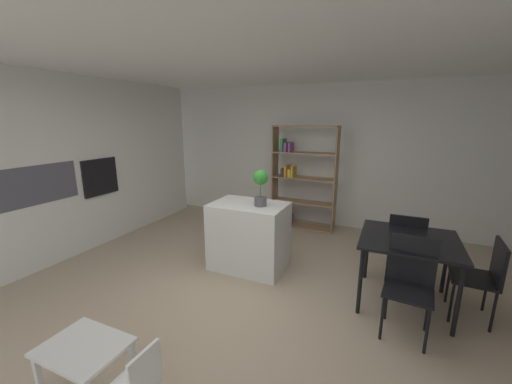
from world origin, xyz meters
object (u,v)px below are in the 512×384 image
child_chair_right (139,383)px  dining_table (409,245)px  child_table (85,354)px  potted_plant_on_island (261,185)px  kitchen_island (249,236)px  dining_chair_near (410,277)px  dining_chair_far (406,242)px  dining_chair_window_side (484,273)px  built_in_oven (100,177)px  open_bookshelf (299,179)px

child_chair_right → dining_table: 2.89m
child_table → potted_plant_on_island: bearing=80.6°
kitchen_island → dining_table: bearing=-1.6°
potted_plant_on_island → dining_chair_near: size_ratio=0.50×
dining_chair_far → dining_chair_window_side: 0.88m
child_chair_right → kitchen_island: bearing=-171.5°
dining_chair_far → dining_chair_near: bearing=91.8°
dining_chair_window_side → built_in_oven: bearing=-85.7°
potted_plant_on_island → dining_chair_near: potted_plant_on_island is taller
child_table → child_chair_right: 0.52m
built_in_oven → kitchen_island: size_ratio=0.61×
open_bookshelf → built_in_oven: bearing=-142.2°
potted_plant_on_island → dining_chair_far: potted_plant_on_island is taller
kitchen_island → dining_chair_far: kitchen_island is taller
child_table → dining_chair_far: dining_chair_far is taller
dining_chair_near → dining_chair_far: dining_chair_near is taller
dining_table → dining_chair_window_side: 0.74m
child_table → dining_table: bearing=46.7°
child_chair_right → dining_chair_window_side: 3.33m
dining_chair_near → dining_chair_window_side: 0.86m
dining_chair_near → potted_plant_on_island: bearing=168.7°
child_chair_right → dining_chair_near: 2.49m
potted_plant_on_island → child_table: size_ratio=0.80×
dining_chair_far → child_chair_right: bearing=60.7°
child_table → dining_chair_window_side: dining_chair_window_side is taller
kitchen_island → potted_plant_on_island: (0.18, -0.02, 0.76)m
kitchen_island → child_table: (-0.21, -2.38, -0.09)m
potted_plant_on_island → dining_table: size_ratio=0.48×
kitchen_island → dining_chair_near: dining_chair_near is taller
child_table → dining_chair_window_side: bearing=38.6°
built_in_oven → dining_chair_near: 4.63m
built_in_oven → child_chair_right: size_ratio=1.01×
potted_plant_on_island → child_chair_right: potted_plant_on_island is taller
dining_chair_window_side → open_bookshelf: bearing=-125.1°
kitchen_island → potted_plant_on_island: 0.78m
dining_chair_near → kitchen_island: bearing=169.5°
built_in_oven → potted_plant_on_island: bearing=3.5°
open_bookshelf → potted_plant_on_island: bearing=-88.9°
child_chair_right → dining_table: bearing=145.4°
built_in_oven → dining_chair_window_side: size_ratio=0.70×
open_bookshelf → dining_chair_far: (1.83, -1.48, -0.39)m
kitchen_island → child_table: size_ratio=1.69×
child_chair_right → dining_chair_far: dining_chair_far is taller
kitchen_island → dining_chair_window_side: size_ratio=1.16×
dining_chair_far → built_in_oven: bearing=9.2°
dining_table → dining_chair_near: size_ratio=1.05×
child_table → open_bookshelf: bearing=85.3°
built_in_oven → open_bookshelf: open_bookshelf is taller
potted_plant_on_island → dining_chair_window_side: bearing=-0.8°
dining_chair_window_side → dining_chair_near: bearing=-51.9°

